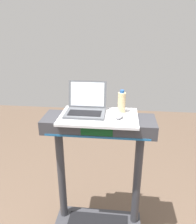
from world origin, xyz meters
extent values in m
cylinder|color=#38383D|center=(-0.34, 0.70, 0.62)|extent=(0.07, 0.07, 0.94)
cylinder|color=#38383D|center=(0.34, 0.70, 0.62)|extent=(0.07, 0.07, 0.94)
cube|color=#38383D|center=(0.00, 0.70, 1.14)|extent=(0.90, 0.28, 0.11)
cube|color=#0C3F19|center=(0.00, 0.56, 1.14)|extent=(0.24, 0.01, 0.06)
cube|color=#1E598C|center=(0.00, 0.56, 1.10)|extent=(0.81, 0.00, 0.02)
cube|color=silver|center=(0.00, 0.70, 1.21)|extent=(0.62, 0.40, 0.02)
cube|color=#515459|center=(-0.11, 0.71, 1.23)|extent=(0.32, 0.22, 0.02)
cube|color=black|center=(-0.11, 0.69, 1.24)|extent=(0.26, 0.12, 0.00)
cube|color=#515459|center=(-0.11, 0.85, 1.34)|extent=(0.32, 0.06, 0.22)
cube|color=white|center=(-0.11, 0.84, 1.35)|extent=(0.28, 0.04, 0.19)
ellipsoid|color=#B2B2B7|center=(0.16, 0.67, 1.23)|extent=(0.08, 0.11, 0.03)
cylinder|color=beige|center=(0.18, 0.79, 1.30)|extent=(0.06, 0.06, 0.17)
cylinder|color=#2659A5|center=(0.18, 0.79, 1.39)|extent=(0.03, 0.03, 0.02)
camera|label=1|loc=(0.17, -0.91, 1.89)|focal=35.54mm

